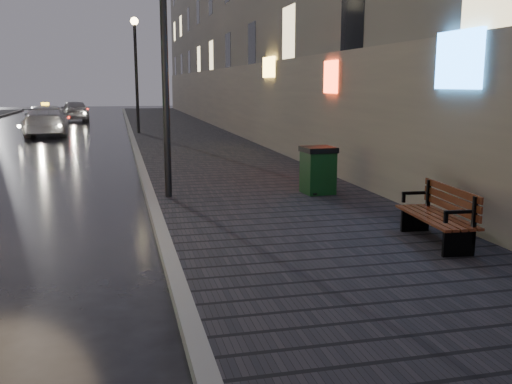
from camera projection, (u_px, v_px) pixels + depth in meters
ground at (34, 336)px, 5.58m from camera, size 120.00×120.00×0.00m
sidewalk at (184, 135)px, 26.52m from camera, size 4.60×58.00×0.15m
curb at (132, 136)px, 25.96m from camera, size 0.20×58.00×0.15m
building_near at (234, 5)px, 29.88m from camera, size 1.80×50.00×13.00m
lamp_near at (164, 29)px, 11.09m from camera, size 0.36×0.36×5.28m
lamp_far at (136, 61)px, 26.36m from camera, size 0.36×0.36×5.28m
bench at (440, 215)px, 8.25m from camera, size 0.68×1.66×0.83m
trash_bin at (318, 170)px, 11.99m from camera, size 0.69×0.69×0.99m
taxi_mid at (46, 120)px, 27.24m from camera, size 2.30×5.02×1.42m
car_far at (75, 111)px, 37.58m from camera, size 2.17×4.25×1.39m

